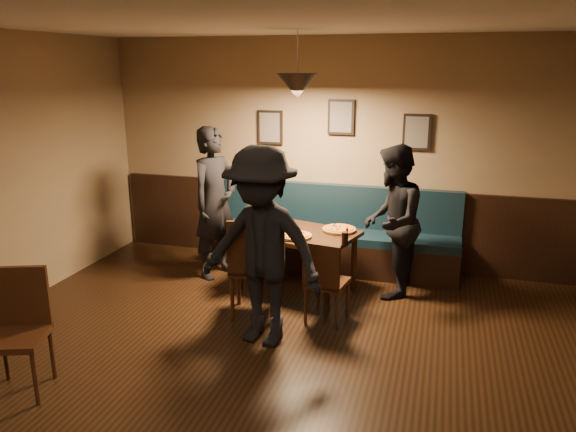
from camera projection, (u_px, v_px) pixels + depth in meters
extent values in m
plane|color=black|center=(242.00, 426.00, 3.83)|extent=(7.00, 7.00, 0.00)
plane|color=silver|center=(230.00, 2.00, 3.07)|extent=(7.00, 7.00, 0.00)
plane|color=#8C704F|center=(341.00, 154.00, 6.69)|extent=(6.00, 0.00, 6.00)
cube|color=black|center=(338.00, 224.00, 6.90)|extent=(5.88, 0.06, 1.00)
cube|color=black|center=(270.00, 127.00, 6.82)|extent=(0.32, 0.04, 0.42)
cube|color=black|center=(341.00, 117.00, 6.54)|extent=(0.32, 0.04, 0.42)
cube|color=black|center=(417.00, 132.00, 6.34)|extent=(0.32, 0.04, 0.42)
cone|color=black|center=(297.00, 86.00, 5.58)|extent=(0.44, 0.44, 0.25)
cube|color=#321E0E|center=(297.00, 260.00, 6.10)|extent=(1.43, 1.11, 0.68)
imported|color=black|center=(215.00, 203.00, 6.37)|extent=(0.63, 0.76, 1.79)
imported|color=black|center=(392.00, 222.00, 5.84)|extent=(0.64, 0.82, 1.66)
imported|color=black|center=(261.00, 248.00, 4.78)|extent=(1.27, 0.87, 1.81)
cylinder|color=#C85A25|center=(265.00, 225.00, 6.18)|extent=(0.35, 0.35, 0.04)
cylinder|color=#CE6826|center=(296.00, 236.00, 5.80)|extent=(0.45, 0.45, 0.04)
cylinder|color=orange|center=(339.00, 229.00, 6.02)|extent=(0.49, 0.49, 0.04)
cylinder|color=black|center=(345.00, 239.00, 5.51)|extent=(0.07, 0.07, 0.15)
cylinder|color=maroon|center=(347.00, 231.00, 5.81)|extent=(0.03, 0.03, 0.12)
cube|color=#1C6A2E|center=(255.00, 222.00, 6.37)|extent=(0.19, 0.19, 0.01)
cube|color=#1E7121|center=(240.00, 235.00, 5.86)|extent=(0.17, 0.17, 0.01)
cube|color=silver|center=(283.00, 241.00, 5.66)|extent=(0.18, 0.02, 0.00)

